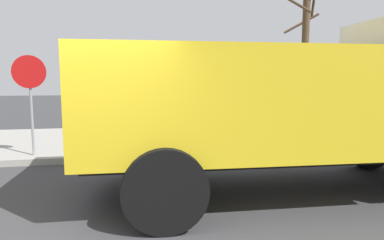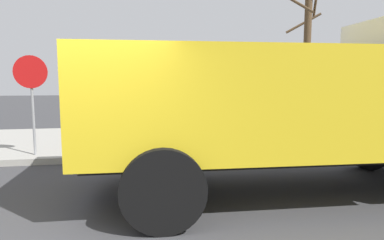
# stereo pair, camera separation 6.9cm
# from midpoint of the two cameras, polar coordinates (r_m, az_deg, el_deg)

# --- Properties ---
(sidewalk_curb) EXTENTS (36.00, 5.00, 0.15)m
(sidewalk_curb) POSITION_cam_midpoint_polar(r_m,az_deg,el_deg) (10.62, -13.47, -3.41)
(sidewalk_curb) COLOR #99968E
(sidewalk_curb) RESTS_ON ground
(fire_hydrant) EXTENTS (0.25, 0.57, 0.76)m
(fire_hydrant) POSITION_cam_midpoint_polar(r_m,az_deg,el_deg) (8.87, -9.34, -2.17)
(fire_hydrant) COLOR yellow
(fire_hydrant) RESTS_ON sidewalk_curb
(loose_tire) EXTENTS (1.40, 0.88, 1.33)m
(loose_tire) POSITION_cam_midpoint_polar(r_m,az_deg,el_deg) (8.54, -8.80, -0.77)
(loose_tire) COLOR black
(loose_tire) RESTS_ON sidewalk_curb
(stop_sign) EXTENTS (0.76, 0.08, 2.34)m
(stop_sign) POSITION_cam_midpoint_polar(r_m,az_deg,el_deg) (8.68, -25.40, 5.18)
(stop_sign) COLOR gray
(stop_sign) RESTS_ON sidewalk_curb
(dump_truck_yellow) EXTENTS (7.09, 3.00, 3.00)m
(dump_truck_yellow) POSITION_cam_midpoint_polar(r_m,az_deg,el_deg) (6.00, 19.21, 3.39)
(dump_truck_yellow) COLOR gold
(dump_truck_yellow) RESTS_ON ground
(bare_tree) EXTENTS (1.61, 1.62, 5.29)m
(bare_tree) POSITION_cam_midpoint_polar(r_m,az_deg,el_deg) (11.73, 19.01, 11.23)
(bare_tree) COLOR #4C3823
(bare_tree) RESTS_ON sidewalk_curb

